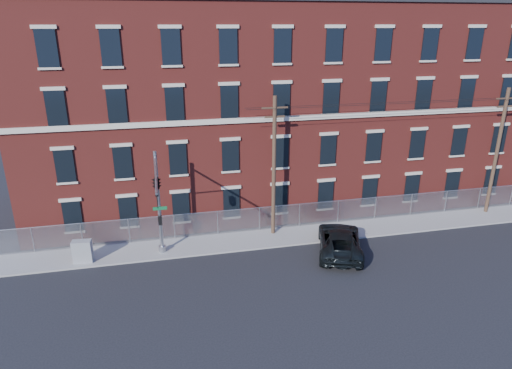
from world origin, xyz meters
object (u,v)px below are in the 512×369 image
object	(u,v)px
pickup_truck	(340,241)
utility_cabinet	(83,251)
utility_pole_near	(274,165)
traffic_signal_mast	(157,190)

from	to	relation	value
pickup_truck	utility_cabinet	bearing A→B (deg)	11.99
utility_pole_near	pickup_truck	bearing A→B (deg)	-43.98
utility_pole_near	traffic_signal_mast	bearing A→B (deg)	-156.86
utility_pole_near	pickup_truck	world-z (taller)	utility_pole_near
traffic_signal_mast	utility_cabinet	size ratio (longest dim) A/B	4.71
utility_pole_near	utility_cabinet	size ratio (longest dim) A/B	6.72
traffic_signal_mast	pickup_truck	distance (m)	12.56
traffic_signal_mast	utility_cabinet	distance (m)	7.04
pickup_truck	utility_cabinet	size ratio (longest dim) A/B	4.02
utility_pole_near	pickup_truck	size ratio (longest dim) A/B	1.67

